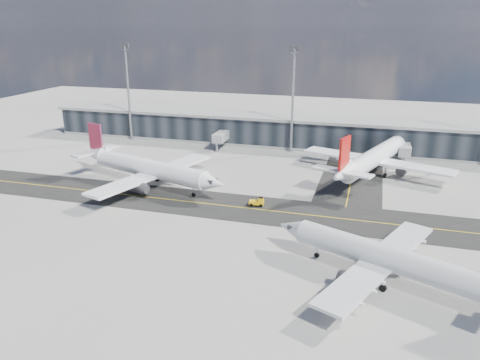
% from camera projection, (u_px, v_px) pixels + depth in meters
% --- Properties ---
extents(ground, '(300.00, 300.00, 0.00)m').
position_uv_depth(ground, '(245.00, 216.00, 88.26)').
color(ground, gray).
rests_on(ground, ground).
extents(taxiway_lanes, '(180.00, 63.00, 0.03)m').
position_uv_depth(taxiway_lanes, '(277.00, 199.00, 96.97)').
color(taxiway_lanes, black).
rests_on(taxiway_lanes, ground).
extents(terminal_concourse, '(152.00, 19.80, 8.80)m').
position_uv_depth(terminal_concourse, '(296.00, 132.00, 136.83)').
color(terminal_concourse, black).
rests_on(terminal_concourse, ground).
extents(floodlight_masts, '(102.50, 0.70, 28.90)m').
position_uv_depth(floodlight_masts, '(293.00, 96.00, 126.82)').
color(floodlight_masts, gray).
rests_on(floodlight_masts, ground).
extents(airliner_af, '(40.17, 34.64, 12.15)m').
position_uv_depth(airliner_af, '(148.00, 168.00, 103.52)').
color(airliner_af, white).
rests_on(airliner_af, ground).
extents(airliner_redtail, '(35.98, 41.66, 12.71)m').
position_uv_depth(airliner_redtail, '(374.00, 158.00, 110.52)').
color(airliner_redtail, white).
rests_on(airliner_redtail, ground).
extents(airliner_near, '(35.23, 30.45, 10.90)m').
position_uv_depth(airliner_near, '(391.00, 259.00, 64.81)').
color(airliner_near, silver).
rests_on(airliner_near, ground).
extents(baggage_tug, '(3.08, 1.84, 1.83)m').
position_uv_depth(baggage_tug, '(258.00, 202.00, 92.87)').
color(baggage_tug, yellow).
rests_on(baggage_tug, ground).
extents(service_van, '(2.43, 5.17, 1.43)m').
position_uv_depth(service_van, '(347.00, 166.00, 116.40)').
color(service_van, white).
rests_on(service_van, ground).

